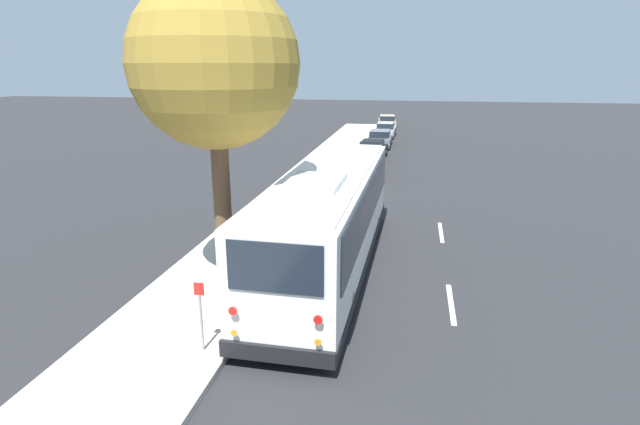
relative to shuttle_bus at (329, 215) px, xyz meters
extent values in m
plane|color=#28282B|center=(-1.13, -0.10, -1.76)|extent=(160.00, 160.00, 0.00)
cube|color=beige|center=(-1.13, 3.07, -1.68)|extent=(80.00, 3.28, 0.15)
cube|color=#AAA69D|center=(-1.13, 1.36, -1.68)|extent=(80.00, 0.14, 0.15)
cube|color=white|center=(0.01, 0.00, -0.10)|extent=(11.25, 2.62, 2.72)
cube|color=black|center=(0.01, 0.00, -1.32)|extent=(11.31, 2.67, 0.28)
cube|color=black|center=(0.01, 0.00, 0.49)|extent=(10.34, 2.69, 1.29)
cube|color=black|center=(5.64, -0.11, 0.49)|extent=(0.07, 2.11, 1.36)
cube|color=black|center=(-5.63, 0.11, 0.59)|extent=(0.07, 1.93, 1.04)
cube|color=black|center=(5.64, -0.11, 1.12)|extent=(0.07, 1.74, 0.22)
cube|color=white|center=(0.01, 0.00, 1.30)|extent=(10.56, 2.38, 0.10)
cube|color=silver|center=(-2.00, 0.04, 1.42)|extent=(2.08, 1.40, 0.20)
cube|color=black|center=(5.67, -0.11, -1.28)|extent=(0.15, 2.43, 0.36)
cube|color=black|center=(-5.66, 0.11, -1.28)|extent=(0.15, 2.43, 0.36)
cylinder|color=red|center=(-5.70, 0.98, -0.38)|extent=(0.03, 0.18, 0.18)
cylinder|color=orange|center=(-5.70, 0.98, -0.87)|extent=(0.03, 0.14, 0.14)
cylinder|color=red|center=(-5.73, -0.76, -0.38)|extent=(0.03, 0.18, 0.18)
cylinder|color=orange|center=(-5.73, -0.76, -0.87)|extent=(0.03, 0.14, 0.14)
cube|color=white|center=(5.74, 0.70, -1.11)|extent=(0.05, 0.32, 0.18)
cube|color=white|center=(5.71, -0.92, -1.11)|extent=(0.05, 0.32, 0.18)
cube|color=black|center=(5.29, 1.26, 0.75)|extent=(0.06, 0.10, 0.24)
cylinder|color=black|center=(3.34, 0.99, -1.22)|extent=(1.08, 0.32, 1.08)
cylinder|color=slate|center=(3.34, 0.99, -1.22)|extent=(0.49, 0.33, 0.48)
cylinder|color=black|center=(3.30, -1.11, -1.22)|extent=(1.08, 0.32, 1.08)
cylinder|color=slate|center=(3.30, -1.11, -1.22)|extent=(0.49, 0.33, 0.48)
cylinder|color=black|center=(-3.12, 1.11, -1.22)|extent=(1.08, 0.32, 1.08)
cylinder|color=slate|center=(-3.12, 1.11, -1.22)|extent=(0.49, 0.33, 0.48)
cylinder|color=black|center=(-3.16, -0.99, -1.22)|extent=(1.08, 0.32, 1.08)
cylinder|color=slate|center=(-3.16, -0.99, -1.22)|extent=(0.49, 0.33, 0.48)
cube|color=silver|center=(13.88, 0.11, -1.28)|extent=(4.27, 1.98, 0.63)
cube|color=black|center=(13.77, 0.11, -0.73)|extent=(2.07, 1.57, 0.48)
cube|color=silver|center=(13.77, 0.11, -0.49)|extent=(1.99, 1.53, 0.05)
cube|color=black|center=(15.97, 0.29, -1.50)|extent=(0.21, 1.59, 0.20)
cube|color=black|center=(11.79, -0.06, -1.50)|extent=(0.21, 1.59, 0.20)
cylinder|color=black|center=(15.12, 0.96, -1.44)|extent=(0.66, 0.25, 0.64)
cylinder|color=slate|center=(15.12, 0.96, -1.44)|extent=(0.31, 0.24, 0.29)
cylinder|color=black|center=(15.25, -0.52, -1.44)|extent=(0.66, 0.25, 0.64)
cylinder|color=slate|center=(15.25, -0.52, -1.44)|extent=(0.31, 0.24, 0.29)
cylinder|color=black|center=(12.52, 0.75, -1.44)|extent=(0.66, 0.25, 0.64)
cylinder|color=slate|center=(12.52, 0.75, -1.44)|extent=(0.31, 0.24, 0.29)
cylinder|color=black|center=(12.64, -0.73, -1.44)|extent=(0.66, 0.25, 0.64)
cylinder|color=slate|center=(12.64, -0.73, -1.44)|extent=(0.31, 0.24, 0.29)
cube|color=black|center=(19.33, 0.31, -1.30)|extent=(4.12, 1.89, 0.61)
cube|color=black|center=(19.22, 0.32, -0.76)|extent=(1.99, 1.53, 0.48)
cube|color=black|center=(19.22, 0.32, -0.52)|extent=(1.91, 1.49, 0.05)
cube|color=black|center=(21.35, 0.17, -1.51)|extent=(0.19, 1.58, 0.20)
cube|color=black|center=(17.31, 0.45, -1.51)|extent=(0.19, 1.58, 0.20)
cylinder|color=black|center=(20.64, 0.96, -1.45)|extent=(0.63, 0.24, 0.61)
cylinder|color=slate|center=(20.64, 0.96, -1.45)|extent=(0.29, 0.24, 0.28)
cylinder|color=black|center=(20.54, -0.51, -1.45)|extent=(0.63, 0.24, 0.61)
cylinder|color=slate|center=(20.54, -0.51, -1.45)|extent=(0.29, 0.24, 0.28)
cylinder|color=black|center=(18.11, 1.13, -1.45)|extent=(0.63, 0.24, 0.61)
cylinder|color=slate|center=(18.11, 1.13, -1.45)|extent=(0.29, 0.24, 0.28)
cylinder|color=black|center=(18.01, -0.34, -1.45)|extent=(0.63, 0.24, 0.61)
cylinder|color=slate|center=(18.01, -0.34, -1.45)|extent=(0.29, 0.24, 0.28)
cube|color=slate|center=(24.89, 0.20, -1.29)|extent=(4.14, 1.75, 0.62)
cube|color=black|center=(24.78, 0.20, -0.74)|extent=(1.96, 1.51, 0.48)
cube|color=slate|center=(24.78, 0.20, -0.50)|extent=(1.88, 1.47, 0.05)
cube|color=black|center=(26.98, 0.19, -1.50)|extent=(0.08, 1.69, 0.20)
cube|color=black|center=(22.80, 0.20, -1.50)|extent=(0.08, 1.69, 0.20)
cylinder|color=black|center=(26.20, 0.99, -1.45)|extent=(0.63, 0.20, 0.63)
cylinder|color=slate|center=(26.20, 0.99, -1.45)|extent=(0.28, 0.22, 0.28)
cylinder|color=black|center=(26.19, -0.60, -1.45)|extent=(0.63, 0.20, 0.63)
cylinder|color=slate|center=(26.19, -0.60, -1.45)|extent=(0.28, 0.22, 0.28)
cylinder|color=black|center=(23.58, 0.99, -1.45)|extent=(0.63, 0.20, 0.63)
cylinder|color=slate|center=(23.58, 0.99, -1.45)|extent=(0.28, 0.22, 0.28)
cylinder|color=black|center=(23.58, -0.60, -1.45)|extent=(0.63, 0.20, 0.63)
cylinder|color=slate|center=(23.58, -0.60, -1.45)|extent=(0.28, 0.22, 0.28)
cube|color=#A8AAAF|center=(30.63, 0.09, -1.31)|extent=(4.31, 1.71, 0.60)
cube|color=black|center=(30.52, 0.09, -0.76)|extent=(2.05, 1.45, 0.48)
cube|color=#A8AAAF|center=(30.52, 0.09, -0.52)|extent=(1.97, 1.41, 0.05)
cube|color=black|center=(32.80, 0.06, -1.51)|extent=(0.10, 1.59, 0.20)
cube|color=black|center=(28.46, 0.12, -1.51)|extent=(0.10, 1.59, 0.20)
cylinder|color=black|center=(32.00, 0.81, -1.46)|extent=(0.61, 0.21, 0.61)
cylinder|color=slate|center=(32.00, 0.81, -1.46)|extent=(0.28, 0.22, 0.27)
cylinder|color=black|center=(31.97, -0.67, -1.46)|extent=(0.61, 0.21, 0.61)
cylinder|color=slate|center=(31.97, -0.67, -1.46)|extent=(0.28, 0.22, 0.27)
cylinder|color=black|center=(29.29, 0.86, -1.46)|extent=(0.61, 0.21, 0.61)
cylinder|color=slate|center=(29.29, 0.86, -1.46)|extent=(0.28, 0.22, 0.27)
cylinder|color=black|center=(29.26, -0.63, -1.46)|extent=(0.61, 0.21, 0.61)
cylinder|color=slate|center=(29.26, -0.63, -1.46)|extent=(0.28, 0.22, 0.27)
cube|color=tan|center=(36.78, 0.32, -1.27)|extent=(4.45, 2.00, 0.65)
cube|color=black|center=(36.67, 0.31, -0.71)|extent=(2.16, 1.61, 0.48)
cube|color=tan|center=(36.67, 0.31, -0.47)|extent=(2.07, 1.56, 0.05)
cube|color=black|center=(38.97, 0.48, -1.49)|extent=(0.20, 1.64, 0.20)
cube|color=black|center=(34.59, 0.16, -1.49)|extent=(0.20, 1.64, 0.20)
cylinder|color=black|center=(38.09, 1.19, -1.43)|extent=(0.68, 0.25, 0.66)
cylinder|color=slate|center=(38.09, 1.19, -1.43)|extent=(0.31, 0.24, 0.30)
cylinder|color=black|center=(38.20, -0.35, -1.43)|extent=(0.68, 0.25, 0.66)
cylinder|color=slate|center=(38.20, -0.35, -1.43)|extent=(0.31, 0.24, 0.30)
cylinder|color=black|center=(35.36, 0.99, -1.43)|extent=(0.68, 0.25, 0.66)
cylinder|color=slate|center=(35.36, 0.99, -1.43)|extent=(0.31, 0.24, 0.30)
cylinder|color=black|center=(35.47, -0.55, -1.43)|extent=(0.68, 0.25, 0.66)
cylinder|color=slate|center=(35.47, -0.55, -1.43)|extent=(0.31, 0.24, 0.30)
cylinder|color=brown|center=(-1.99, 2.57, 0.63)|extent=(0.47, 0.47, 4.48)
sphere|color=olive|center=(-1.99, 2.57, 4.37)|extent=(4.26, 4.26, 4.26)
sphere|color=#A58431|center=(-1.46, 2.57, 5.75)|extent=(2.77, 2.77, 2.77)
cylinder|color=gray|center=(-5.27, 1.87, -0.96)|extent=(0.06, 0.06, 1.30)
cube|color=red|center=(-5.27, 1.87, -0.17)|extent=(0.02, 0.22, 0.28)
cylinder|color=gray|center=(-3.42, 1.87, -0.95)|extent=(0.06, 0.06, 1.32)
cube|color=red|center=(-3.42, 1.87, -0.15)|extent=(0.02, 0.22, 0.28)
cylinder|color=#99999E|center=(7.84, 1.73, -1.28)|extent=(0.22, 0.22, 0.65)
sphere|color=#99999E|center=(7.84, 1.73, -0.90)|extent=(0.20, 0.20, 0.20)
cube|color=silver|center=(-1.71, -3.59, -1.76)|extent=(2.40, 0.14, 0.01)
cube|color=silver|center=(4.29, -3.59, -1.76)|extent=(2.40, 0.14, 0.01)
camera|label=1|loc=(-14.17, -2.38, 4.31)|focal=28.00mm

